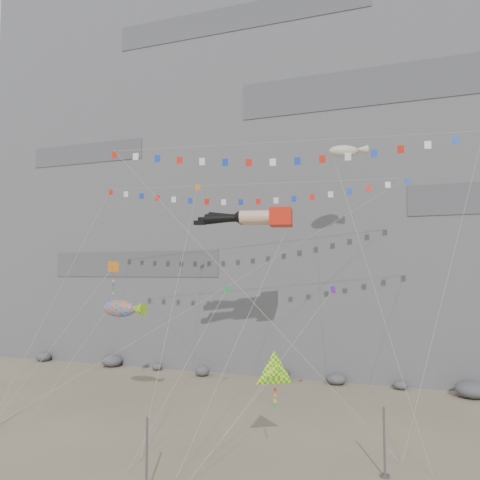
# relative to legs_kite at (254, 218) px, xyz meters

# --- Properties ---
(ground) EXTENTS (120.00, 120.00, 0.00)m
(ground) POSITION_rel_legs_kite_xyz_m (-0.92, -6.34, -15.53)
(ground) COLOR gray
(ground) RESTS_ON ground
(cliff) EXTENTS (80.00, 28.00, 50.00)m
(cliff) POSITION_rel_legs_kite_xyz_m (-0.92, 25.66, 9.47)
(cliff) COLOR slate
(cliff) RESTS_ON ground
(talus_boulders) EXTENTS (60.00, 3.00, 1.20)m
(talus_boulders) POSITION_rel_legs_kite_xyz_m (-0.92, 10.66, -14.93)
(talus_boulders) COLOR slate
(talus_boulders) RESTS_ON ground
(anchor_pole_center) EXTENTS (0.12, 0.12, 3.83)m
(anchor_pole_center) POSITION_rel_legs_kite_xyz_m (-0.57, -15.80, -13.62)
(anchor_pole_center) COLOR slate
(anchor_pole_center) RESTS_ON ground
(anchor_pole_right) EXTENTS (0.12, 0.12, 3.71)m
(anchor_pole_right) POSITION_rel_legs_kite_xyz_m (10.44, -9.60, -13.68)
(anchor_pole_right) COLOR slate
(anchor_pole_right) RESTS_ON ground
(legs_kite) EXTENTS (8.31, 15.85, 21.27)m
(legs_kite) POSITION_rel_legs_kite_xyz_m (0.00, 0.00, 0.00)
(legs_kite) COLOR red
(legs_kite) RESTS_ON ground
(flag_banner_upper) EXTENTS (28.22, 17.25, 28.33)m
(flag_banner_upper) POSITION_rel_legs_kite_xyz_m (-1.80, 4.17, 3.68)
(flag_banner_upper) COLOR red
(flag_banner_upper) RESTS_ON ground
(flag_banner_lower) EXTENTS (26.66, 5.72, 22.87)m
(flag_banner_lower) POSITION_rel_legs_kite_xyz_m (3.64, -3.92, 5.01)
(flag_banner_lower) COLOR red
(flag_banner_lower) RESTS_ON ground
(harlequin_kite) EXTENTS (6.03, 8.15, 14.42)m
(harlequin_kite) POSITION_rel_legs_kite_xyz_m (-10.65, -4.35, -4.09)
(harlequin_kite) COLOR red
(harlequin_kite) RESTS_ON ground
(fish_windsock) EXTENTS (6.56, 5.67, 10.45)m
(fish_windsock) POSITION_rel_legs_kite_xyz_m (-9.70, -4.73, -7.36)
(fish_windsock) COLOR #FC5C0C
(fish_windsock) RESTS_ON ground
(delta_kite) EXTENTS (5.01, 5.40, 7.85)m
(delta_kite) POSITION_rel_legs_kite_xyz_m (4.55, -10.46, -10.25)
(delta_kite) COLOR #FFEA0D
(delta_kite) RESTS_ON ground
(blimp_windsock) EXTENTS (8.03, 14.28, 25.87)m
(blimp_windsock) POSITION_rel_legs_kite_xyz_m (6.90, 4.24, 6.02)
(blimp_windsock) COLOR beige
(blimp_windsock) RESTS_ON ground
(small_kite_a) EXTENTS (3.31, 14.37, 23.40)m
(small_kite_a) POSITION_rel_legs_kite_xyz_m (-5.86, 1.30, 2.66)
(small_kite_a) COLOR orange
(small_kite_a) RESTS_ON ground
(small_kite_b) EXTENTS (6.94, 9.04, 14.32)m
(small_kite_b) POSITION_rel_legs_kite_xyz_m (6.67, -2.60, -5.92)
(small_kite_b) COLOR #671B9E
(small_kite_b) RESTS_ON ground
(small_kite_c) EXTENTS (2.65, 10.40, 14.00)m
(small_kite_c) POSITION_rel_legs_kite_xyz_m (-0.88, -4.31, -6.00)
(small_kite_c) COLOR green
(small_kite_c) RESTS_ON ground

